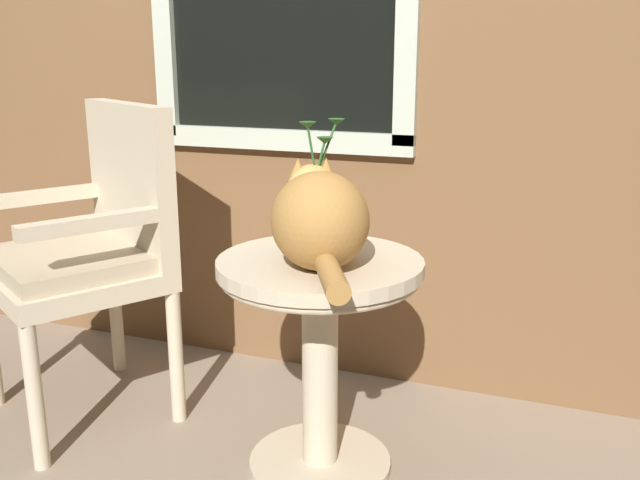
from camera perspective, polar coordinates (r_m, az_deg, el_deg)
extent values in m
plane|color=gray|center=(2.03, -4.23, -18.08)|extent=(6.00, 6.00, 0.00)
cube|color=beige|center=(2.39, -3.29, 8.15)|extent=(0.93, 0.03, 0.07)
cylinder|color=beige|center=(2.02, 0.00, -17.67)|extent=(0.39, 0.39, 0.03)
cylinder|color=beige|center=(1.88, 0.00, -10.42)|extent=(0.10, 0.10, 0.54)
cylinder|color=beige|center=(1.78, 0.00, -2.10)|extent=(0.53, 0.53, 0.03)
torus|color=beige|center=(1.79, 0.00, -2.94)|extent=(0.51, 0.51, 0.02)
cylinder|color=beige|center=(2.07, -22.18, -11.77)|extent=(0.04, 0.04, 0.42)
cylinder|color=beige|center=(2.59, -16.26, -5.80)|extent=(0.04, 0.04, 0.42)
cylinder|color=beige|center=(2.20, -11.64, -9.28)|extent=(0.04, 0.04, 0.42)
cube|color=beige|center=(2.25, -19.39, -2.80)|extent=(0.67, 0.65, 0.06)
cube|color=#BBA98B|center=(2.23, -19.51, -1.46)|extent=(0.61, 0.60, 0.05)
cube|color=beige|center=(2.25, -15.16, 4.65)|extent=(0.46, 0.31, 0.48)
cube|color=beige|center=(2.40, -21.62, 3.31)|extent=(0.26, 0.39, 0.04)
cube|color=beige|center=(1.98, -17.73, 1.35)|extent=(0.26, 0.39, 0.04)
ellipsoid|color=#AD7A3D|center=(1.67, 0.00, 1.58)|extent=(0.34, 0.35, 0.24)
sphere|color=#E2A356|center=(1.83, -0.64, 4.11)|extent=(0.13, 0.13, 0.13)
cone|color=#AD7A3D|center=(1.83, 0.51, 5.99)|extent=(0.04, 0.04, 0.05)
cone|color=#AD7A3D|center=(1.82, -1.80, 5.95)|extent=(0.04, 0.04, 0.05)
cylinder|color=#AD7A3D|center=(1.50, 0.87, -2.81)|extent=(0.16, 0.25, 0.05)
cylinder|color=gray|center=(1.87, -0.32, -0.52)|extent=(0.09, 0.09, 0.01)
ellipsoid|color=gray|center=(1.85, -0.32, 1.84)|extent=(0.15, 0.15, 0.15)
cylinder|color=gray|center=(1.83, -0.33, 4.37)|extent=(0.08, 0.08, 0.05)
torus|color=gray|center=(1.82, -0.33, 5.22)|extent=(0.10, 0.10, 0.02)
cylinder|color=#2D662D|center=(1.81, 0.03, 6.64)|extent=(0.03, 0.01, 0.10)
cone|color=#2D662D|center=(1.80, 0.40, 8.09)|extent=(0.04, 0.04, 0.02)
cylinder|color=#2D662D|center=(1.80, -0.67, 7.24)|extent=(0.02, 0.03, 0.13)
cone|color=#2D662D|center=(1.79, -1.02, 9.31)|extent=(0.04, 0.04, 0.02)
cylinder|color=#2D662D|center=(1.82, 0.50, 7.39)|extent=(0.05, 0.04, 0.14)
cone|color=#2D662D|center=(1.83, 1.35, 9.56)|extent=(0.04, 0.04, 0.02)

